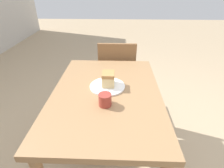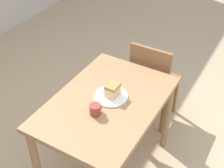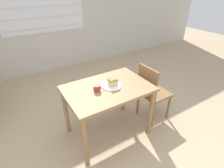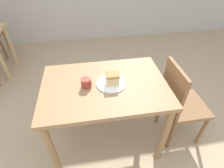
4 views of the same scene
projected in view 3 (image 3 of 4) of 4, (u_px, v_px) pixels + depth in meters
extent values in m
plane|color=tan|center=(121.00, 152.00, 2.28)|extent=(14.00, 14.00, 0.00)
cube|color=beige|center=(44.00, 10.00, 3.80)|extent=(10.00, 0.06, 2.80)
cube|color=beige|center=(46.00, 27.00, 3.92)|extent=(1.78, 0.01, 0.02)
cube|color=beige|center=(44.00, 17.00, 3.81)|extent=(1.78, 0.01, 0.02)
cube|color=beige|center=(42.00, 6.00, 3.70)|extent=(1.78, 0.01, 0.02)
cube|color=#9E754C|center=(108.00, 89.00, 2.22)|extent=(1.08, 0.75, 0.04)
cylinder|color=#9E754C|center=(85.00, 143.00, 1.96)|extent=(0.06, 0.06, 0.73)
cylinder|color=#9E754C|center=(151.00, 113.00, 2.41)|extent=(0.06, 0.06, 0.73)
cylinder|color=#9E754C|center=(66.00, 112.00, 2.43)|extent=(0.06, 0.06, 0.73)
cylinder|color=#9E754C|center=(124.00, 91.00, 2.88)|extent=(0.06, 0.06, 0.73)
cube|color=brown|center=(155.00, 93.00, 2.70)|extent=(0.40, 0.40, 0.04)
cylinder|color=brown|center=(168.00, 107.00, 2.77)|extent=(0.04, 0.04, 0.42)
cylinder|color=brown|center=(153.00, 97.00, 3.02)|extent=(0.04, 0.04, 0.42)
cylinder|color=brown|center=(152.00, 115.00, 2.61)|extent=(0.04, 0.04, 0.42)
cylinder|color=brown|center=(138.00, 103.00, 2.86)|extent=(0.04, 0.04, 0.42)
cube|color=brown|center=(147.00, 82.00, 2.49)|extent=(0.03, 0.38, 0.46)
cylinder|color=white|center=(112.00, 86.00, 2.23)|extent=(0.25, 0.25, 0.01)
cube|color=#E5CC89|center=(113.00, 83.00, 2.21)|extent=(0.11, 0.09, 0.07)
cube|color=#B27F47|center=(113.00, 80.00, 2.19)|extent=(0.11, 0.09, 0.02)
cylinder|color=#9E382D|center=(97.00, 88.00, 2.12)|extent=(0.08, 0.08, 0.08)
torus|color=#9E382D|center=(100.00, 87.00, 2.14)|extent=(0.01, 0.06, 0.06)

